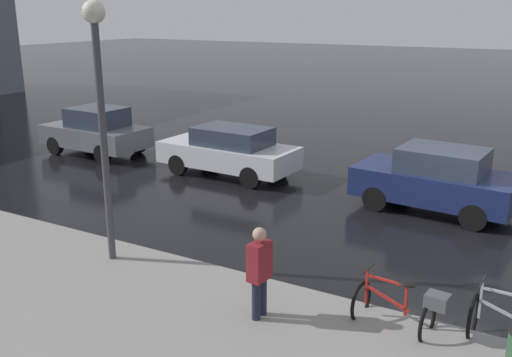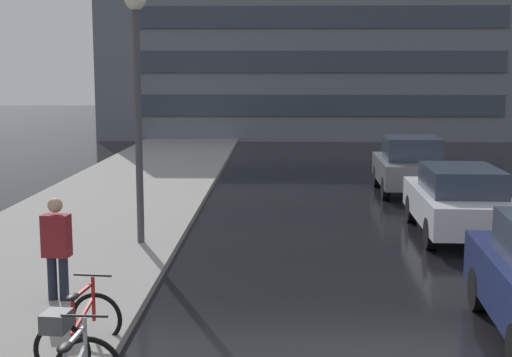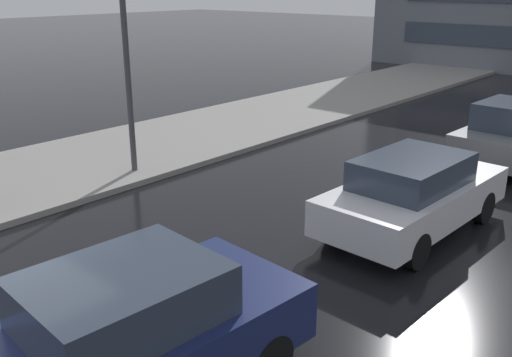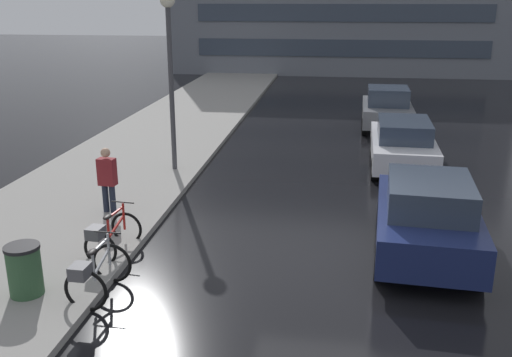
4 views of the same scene
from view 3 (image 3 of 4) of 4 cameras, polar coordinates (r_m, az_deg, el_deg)
sidewalk_kerb at (r=18.34m, az=-4.29°, el=4.92°), size 4.80×60.00×0.14m
car_navy at (r=6.69m, az=-11.96°, el=-14.96°), size 2.20×4.05×1.65m
car_white at (r=11.10m, az=15.48°, el=-1.41°), size 1.99×4.37×1.52m
car_grey at (r=16.10m, az=24.26°, el=4.03°), size 2.01×3.87×1.67m
streetlamp at (r=13.74m, az=-13.01°, el=14.23°), size 0.42×0.42×5.12m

